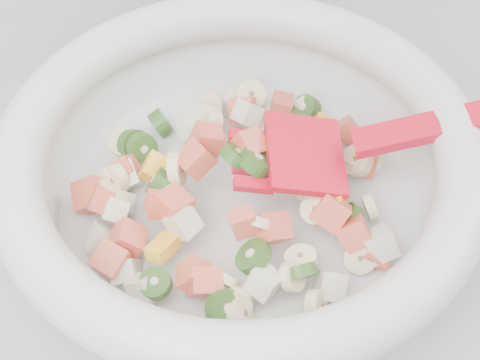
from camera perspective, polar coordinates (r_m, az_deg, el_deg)
name	(u,v)px	position (r m, az deg, el deg)	size (l,w,h in m)	color
mixing_bowl	(241,172)	(0.56, 0.07, 0.61)	(0.50, 0.37, 0.13)	silver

